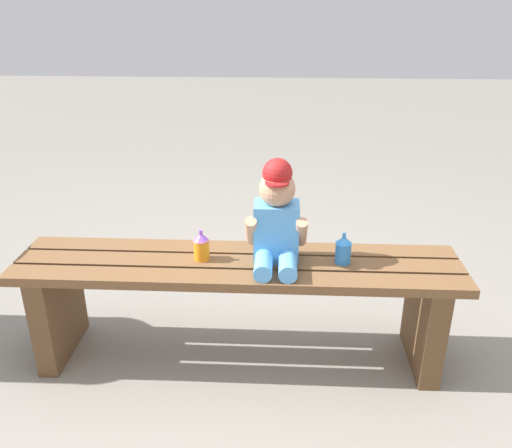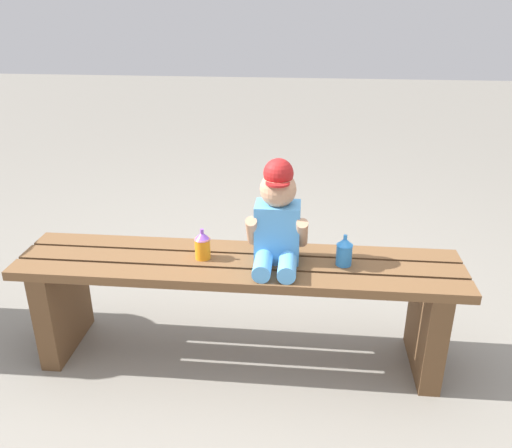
# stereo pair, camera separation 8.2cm
# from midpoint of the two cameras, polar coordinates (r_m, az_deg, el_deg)

# --- Properties ---
(ground_plane) EXTENTS (16.00, 16.00, 0.00)m
(ground_plane) POSITION_cam_midpoint_polar(r_m,az_deg,el_deg) (2.28, -2.92, -14.03)
(ground_plane) COLOR gray
(park_bench) EXTENTS (1.73, 0.36, 0.45)m
(park_bench) POSITION_cam_midpoint_polar(r_m,az_deg,el_deg) (2.11, -3.09, -7.36)
(park_bench) COLOR brown
(park_bench) RESTS_ON ground_plane
(child_figure) EXTENTS (0.23, 0.27, 0.40)m
(child_figure) POSITION_cam_midpoint_polar(r_m,az_deg,el_deg) (1.97, 1.05, 0.59)
(child_figure) COLOR #59A5E5
(child_figure) RESTS_ON park_bench
(sippy_cup_left) EXTENTS (0.06, 0.06, 0.12)m
(sippy_cup_left) POSITION_cam_midpoint_polar(r_m,az_deg,el_deg) (2.04, -7.10, -2.37)
(sippy_cup_left) COLOR orange
(sippy_cup_left) RESTS_ON park_bench
(sippy_cup_right) EXTENTS (0.06, 0.06, 0.12)m
(sippy_cup_right) POSITION_cam_midpoint_polar(r_m,az_deg,el_deg) (2.02, 8.29, -2.71)
(sippy_cup_right) COLOR #338CE5
(sippy_cup_right) RESTS_ON park_bench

